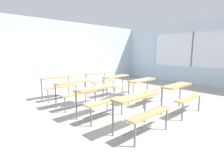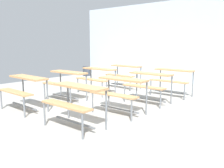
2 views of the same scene
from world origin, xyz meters
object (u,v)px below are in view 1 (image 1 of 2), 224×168
(desk_bench_r1c0, at_px, (99,95))
(desk_bench_r2c1, at_px, (118,81))
(desk_bench_r0c1, at_px, (181,92))
(desk_bench_r0c0, at_px, (140,105))
(desk_bench_r3c0, at_px, (59,82))
(desk_bench_r2c0, at_px, (75,88))
(desk_bench_r1c1, at_px, (145,85))
(desk_bench_r3c1, at_px, (99,77))

(desk_bench_r1c0, height_order, desk_bench_r2c1, same)
(desk_bench_r0c1, distance_m, desk_bench_r2c1, 2.34)
(desk_bench_r0c0, relative_size, desk_bench_r3c0, 0.99)
(desk_bench_r0c0, xyz_separation_m, desk_bench_r2c0, (-0.07, 2.33, 0.00))
(desk_bench_r1c0, bearing_deg, desk_bench_r2c1, 30.18)
(desk_bench_r2c1, bearing_deg, desk_bench_r3c0, 142.88)
(desk_bench_r2c0, bearing_deg, desk_bench_r0c1, -52.82)
(desk_bench_r1c0, bearing_deg, desk_bench_r1c1, -3.18)
(desk_bench_r1c0, distance_m, desk_bench_r1c1, 1.82)
(desk_bench_r1c1, distance_m, desk_bench_r2c1, 1.16)
(desk_bench_r2c1, bearing_deg, desk_bench_r2c0, 178.38)
(desk_bench_r1c0, relative_size, desk_bench_r2c1, 1.00)
(desk_bench_r0c1, xyz_separation_m, desk_bench_r3c0, (-1.71, 3.53, 0.00))
(desk_bench_r1c1, bearing_deg, desk_bench_r3c0, 123.77)
(desk_bench_r1c0, distance_m, desk_bench_r2c0, 1.13)
(desk_bench_r2c0, bearing_deg, desk_bench_r2c1, 0.58)
(desk_bench_r2c0, bearing_deg, desk_bench_r1c1, -32.41)
(desk_bench_r1c1, xyz_separation_m, desk_bench_r2c1, (-0.04, 1.16, 0.00))
(desk_bench_r1c1, bearing_deg, desk_bench_r2c1, 89.21)
(desk_bench_r3c0, relative_size, desk_bench_r3c1, 1.00)
(desk_bench_r1c1, xyz_separation_m, desk_bench_r3c0, (-1.75, 2.35, 0.00))
(desk_bench_r0c0, bearing_deg, desk_bench_r2c1, 54.20)
(desk_bench_r1c0, bearing_deg, desk_bench_r3c1, 48.77)
(desk_bench_r0c0, xyz_separation_m, desk_bench_r3c1, (1.74, 3.50, 0.00))
(desk_bench_r0c0, distance_m, desk_bench_r2c1, 2.90)
(desk_bench_r0c1, height_order, desk_bench_r1c0, same)
(desk_bench_r1c0, distance_m, desk_bench_r3c0, 2.34)
(desk_bench_r0c0, bearing_deg, desk_bench_r2c0, 91.67)
(desk_bench_r1c1, relative_size, desk_bench_r2c1, 1.00)
(desk_bench_r1c1, bearing_deg, desk_bench_r3c1, 86.99)
(desk_bench_r0c0, distance_m, desk_bench_r1c0, 1.20)
(desk_bench_r1c0, xyz_separation_m, desk_bench_r3c1, (1.82, 2.30, 0.00))
(desk_bench_r1c1, height_order, desk_bench_r2c1, same)
(desk_bench_r1c0, height_order, desk_bench_r1c1, same)
(desk_bench_r0c1, bearing_deg, desk_bench_r1c0, 145.35)
(desk_bench_r3c0, bearing_deg, desk_bench_r1c0, -90.53)
(desk_bench_r2c0, height_order, desk_bench_r2c1, same)
(desk_bench_r1c1, height_order, desk_bench_r3c0, same)
(desk_bench_r0c0, xyz_separation_m, desk_bench_r1c1, (1.74, 1.19, 0.00))
(desk_bench_r3c1, bearing_deg, desk_bench_r0c1, -92.42)
(desk_bench_r0c0, height_order, desk_bench_r0c1, same)
(desk_bench_r3c1, bearing_deg, desk_bench_r3c0, 176.97)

